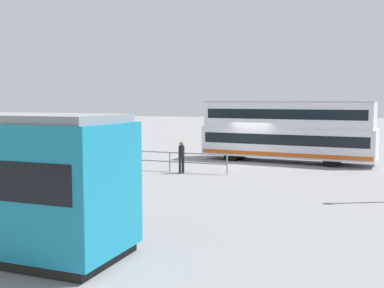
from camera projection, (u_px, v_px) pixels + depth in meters
The scene contains 5 objects.
ground_plane at pixel (249, 164), 28.75m from camera, with size 160.00×160.00×0.00m, color gray.
double_decker_bus at pixel (287, 131), 29.40m from camera, with size 10.96×4.78×3.83m.
pedestrian_near_railing at pixel (181, 155), 24.79m from camera, with size 0.44×0.44×1.71m.
pedestrian_railing at pixel (170, 158), 25.51m from camera, with size 6.54×0.92×1.08m.
info_sign at pixel (64, 139), 25.95m from camera, with size 1.10×0.13×2.53m.
Camera 1 is at (-3.31, 28.54, 3.88)m, focal length 43.83 mm.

